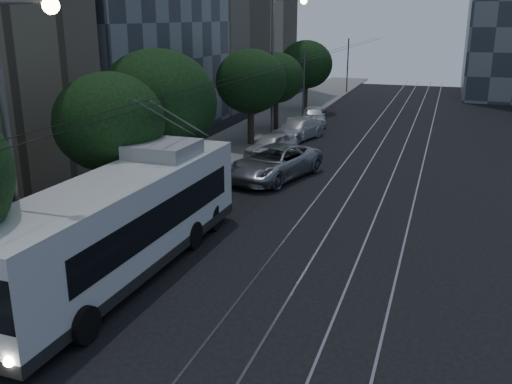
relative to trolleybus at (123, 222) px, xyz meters
The scene contains 17 objects.
ground 4.46m from the trolleybus, ahead, with size 120.00×120.00×0.00m, color black.
sidewalk 19.69m from the trolleybus, 100.20° to the left, with size 5.00×90.00×0.15m, color #65635E.
tram_rails 20.45m from the trolleybus, 71.32° to the left, with size 4.52×90.00×0.02m.
overhead_wires 19.40m from the trolleybus, 92.82° to the left, with size 2.23×90.00×6.00m.
trolleybus is the anchor object (origin of this frame).
pickup_silver 12.90m from the trolleybus, 84.09° to the left, with size 2.89×6.27×1.74m, color #93949A.
car_white_a 17.46m from the trolleybus, 90.90° to the left, with size 1.73×4.29×1.46m, color silver.
car_white_b 23.01m from the trolleybus, 90.15° to the left, with size 2.02×4.96×1.44m, color silver.
car_white_c 23.83m from the trolleybus, 90.66° to the left, with size 1.48×4.23×1.39m, color silver.
car_white_d 28.82m from the trolleybus, 90.55° to the left, with size 1.72×4.28×1.46m, color silver.
tree_1 4.93m from the trolleybus, 126.27° to the left, with size 4.28×4.28×6.36m.
tree_2 8.20m from the trolleybus, 108.72° to the left, with size 5.36×5.36×7.02m.
tree_3 20.23m from the trolleybus, 97.08° to the left, with size 4.59×4.59×6.36m.
tree_4 25.80m from the trolleybus, 95.52° to the left, with size 4.12×4.12×5.83m.
tree_5 34.95m from the trolleybus, 94.07° to the left, with size 4.67×4.67×6.34m.
streetlamp_near 4.83m from the trolleybus, 116.38° to the right, with size 2.22×0.44×9.05m.
streetlamp_far 22.46m from the trolleybus, 93.22° to the left, with size 2.37×0.44×9.76m.
Camera 1 is at (5.85, -14.70, 8.35)m, focal length 40.00 mm.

